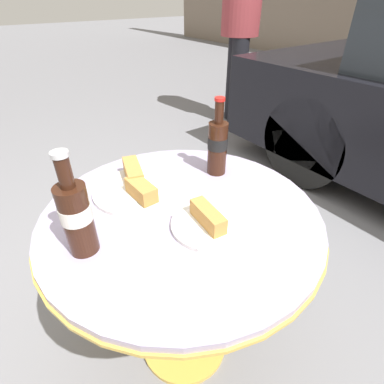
{
  "coord_description": "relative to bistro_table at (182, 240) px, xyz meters",
  "views": [
    {
      "loc": [
        0.56,
        -0.37,
        1.2
      ],
      "look_at": [
        0.0,
        0.04,
        0.73
      ],
      "focal_mm": 28.0,
      "sensor_mm": 36.0,
      "label": 1
    }
  ],
  "objects": [
    {
      "name": "pedestrian",
      "position": [
        -1.75,
        1.88,
        0.42
      ],
      "size": [
        0.36,
        0.36,
        1.75
      ],
      "color": "black",
      "rests_on": "ground_plane"
    },
    {
      "name": "lunch_plate_near",
      "position": [
        0.1,
        0.02,
        0.13
      ],
      "size": [
        0.2,
        0.2,
        0.06
      ],
      "color": "silver",
      "rests_on": "bistro_table"
    },
    {
      "name": "cola_bottle_right",
      "position": [
        -0.11,
        0.22,
        0.21
      ],
      "size": [
        0.07,
        0.07,
        0.26
      ],
      "color": "#33190F",
      "rests_on": "bistro_table"
    },
    {
      "name": "ground_plane",
      "position": [
        0.0,
        0.0,
        -0.57
      ],
      "size": [
        30.0,
        30.0,
        0.0
      ],
      "primitive_type": "plane",
      "color": "slate"
    },
    {
      "name": "cola_bottle_left",
      "position": [
        -0.01,
        -0.27,
        0.22
      ],
      "size": [
        0.07,
        0.07,
        0.26
      ],
      "color": "#33190F",
      "rests_on": "bistro_table"
    },
    {
      "name": "bistro_table",
      "position": [
        0.0,
        0.0,
        0.0
      ],
      "size": [
        0.8,
        0.8,
        0.68
      ],
      "color": "gold",
      "rests_on": "ground_plane"
    },
    {
      "name": "lunch_plate_far",
      "position": [
        -0.17,
        -0.05,
        0.13
      ],
      "size": [
        0.26,
        0.26,
        0.06
      ],
      "color": "silver",
      "rests_on": "bistro_table"
    }
  ]
}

